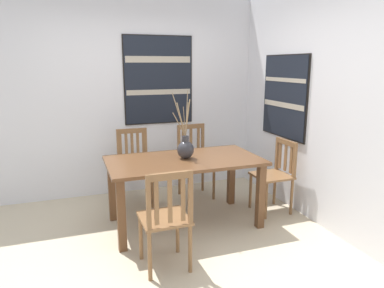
{
  "coord_description": "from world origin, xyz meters",
  "views": [
    {
      "loc": [
        -0.81,
        -3.05,
        1.79
      ],
      "look_at": [
        0.44,
        0.48,
        0.94
      ],
      "focal_mm": 32.92,
      "sensor_mm": 36.0,
      "label": 1
    }
  ],
  "objects_px": {
    "chair_3": "(275,174)",
    "chair_2": "(166,218)",
    "centerpiece_vase": "(186,148)",
    "chair_1": "(134,165)",
    "painting_on_back_wall": "(159,80)",
    "painting_on_side_wall": "(285,97)",
    "dining_table": "(184,169)",
    "chair_0": "(195,161)"
  },
  "relations": [
    {
      "from": "chair_3",
      "to": "chair_2",
      "type": "bearing_deg",
      "value": -153.5
    },
    {
      "from": "centerpiece_vase",
      "to": "chair_1",
      "type": "height_order",
      "value": "centerpiece_vase"
    },
    {
      "from": "chair_3",
      "to": "painting_on_back_wall",
      "type": "relative_size",
      "value": 0.74
    },
    {
      "from": "chair_1",
      "to": "chair_3",
      "type": "distance_m",
      "value": 1.8
    },
    {
      "from": "centerpiece_vase",
      "to": "painting_on_side_wall",
      "type": "height_order",
      "value": "painting_on_side_wall"
    },
    {
      "from": "chair_3",
      "to": "painting_on_back_wall",
      "type": "bearing_deg",
      "value": 131.09
    },
    {
      "from": "chair_1",
      "to": "painting_on_back_wall",
      "type": "bearing_deg",
      "value": 44.44
    },
    {
      "from": "chair_1",
      "to": "centerpiece_vase",
      "type": "bearing_deg",
      "value": -61.46
    },
    {
      "from": "dining_table",
      "to": "chair_3",
      "type": "height_order",
      "value": "chair_3"
    },
    {
      "from": "chair_1",
      "to": "painting_on_side_wall",
      "type": "relative_size",
      "value": 0.93
    },
    {
      "from": "painting_on_side_wall",
      "to": "dining_table",
      "type": "bearing_deg",
      "value": -169.61
    },
    {
      "from": "centerpiece_vase",
      "to": "chair_1",
      "type": "distance_m",
      "value": 0.99
    },
    {
      "from": "chair_2",
      "to": "chair_0",
      "type": "bearing_deg",
      "value": 62.32
    },
    {
      "from": "centerpiece_vase",
      "to": "dining_table",
      "type": "bearing_deg",
      "value": -148.73
    },
    {
      "from": "dining_table",
      "to": "chair_1",
      "type": "bearing_deg",
      "value": 117.06
    },
    {
      "from": "chair_0",
      "to": "chair_2",
      "type": "bearing_deg",
      "value": -117.68
    },
    {
      "from": "chair_3",
      "to": "painting_on_side_wall",
      "type": "xyz_separation_m",
      "value": [
        0.27,
        0.28,
        0.92
      ]
    },
    {
      "from": "chair_0",
      "to": "chair_3",
      "type": "xyz_separation_m",
      "value": [
        0.76,
        -0.82,
        -0.03
      ]
    },
    {
      "from": "chair_2",
      "to": "chair_3",
      "type": "xyz_separation_m",
      "value": [
        1.61,
        0.8,
        -0.01
      ]
    },
    {
      "from": "painting_on_back_wall",
      "to": "chair_3",
      "type": "bearing_deg",
      "value": -48.91
    },
    {
      "from": "chair_1",
      "to": "chair_2",
      "type": "distance_m",
      "value": 1.64
    },
    {
      "from": "centerpiece_vase",
      "to": "chair_3",
      "type": "xyz_separation_m",
      "value": [
        1.15,
        -0.03,
        -0.41
      ]
    },
    {
      "from": "dining_table",
      "to": "centerpiece_vase",
      "type": "distance_m",
      "value": 0.24
    },
    {
      "from": "chair_0",
      "to": "painting_on_side_wall",
      "type": "distance_m",
      "value": 1.46
    },
    {
      "from": "painting_on_back_wall",
      "to": "chair_1",
      "type": "bearing_deg",
      "value": -135.56
    },
    {
      "from": "centerpiece_vase",
      "to": "painting_on_back_wall",
      "type": "xyz_separation_m",
      "value": [
        0.02,
        1.26,
        0.69
      ]
    },
    {
      "from": "chair_0",
      "to": "painting_on_back_wall",
      "type": "distance_m",
      "value": 1.23
    },
    {
      "from": "chair_2",
      "to": "dining_table",
      "type": "bearing_deg",
      "value": 61.87
    },
    {
      "from": "centerpiece_vase",
      "to": "chair_2",
      "type": "height_order",
      "value": "centerpiece_vase"
    },
    {
      "from": "painting_on_side_wall",
      "to": "painting_on_back_wall",
      "type": "bearing_deg",
      "value": 144.1
    },
    {
      "from": "chair_1",
      "to": "painting_on_side_wall",
      "type": "distance_m",
      "value": 2.12
    },
    {
      "from": "chair_0",
      "to": "chair_1",
      "type": "height_order",
      "value": "chair_0"
    },
    {
      "from": "dining_table",
      "to": "chair_2",
      "type": "height_order",
      "value": "chair_2"
    },
    {
      "from": "painting_on_back_wall",
      "to": "chair_0",
      "type": "bearing_deg",
      "value": -51.88
    },
    {
      "from": "chair_0",
      "to": "chair_3",
      "type": "height_order",
      "value": "chair_0"
    },
    {
      "from": "chair_1",
      "to": "chair_3",
      "type": "relative_size",
      "value": 1.09
    },
    {
      "from": "dining_table",
      "to": "chair_1",
      "type": "xyz_separation_m",
      "value": [
        -0.42,
        0.82,
        -0.14
      ]
    },
    {
      "from": "centerpiece_vase",
      "to": "chair_3",
      "type": "distance_m",
      "value": 1.22
    },
    {
      "from": "dining_table",
      "to": "chair_2",
      "type": "bearing_deg",
      "value": -118.13
    },
    {
      "from": "dining_table",
      "to": "chair_3",
      "type": "bearing_deg",
      "value": -1.02
    },
    {
      "from": "dining_table",
      "to": "painting_on_side_wall",
      "type": "distance_m",
      "value": 1.64
    },
    {
      "from": "chair_2",
      "to": "painting_on_side_wall",
      "type": "xyz_separation_m",
      "value": [
        1.87,
        1.09,
        0.9
      ]
    }
  ]
}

